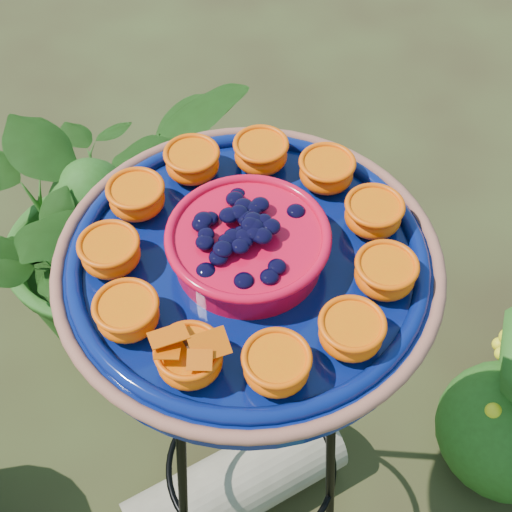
# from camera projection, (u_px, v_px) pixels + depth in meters

# --- Properties ---
(tripod_stand) EXTENTS (0.47, 0.47, 0.98)m
(tripod_stand) POSITION_uv_depth(u_px,v_px,m) (250.00, 408.00, 1.29)
(tripod_stand) COLOR black
(tripod_stand) RESTS_ON ground
(feeder_dish) EXTENTS (0.66, 0.66, 0.12)m
(feeder_dish) POSITION_uv_depth(u_px,v_px,m) (248.00, 260.00, 0.95)
(feeder_dish) COLOR #071558
(feeder_dish) RESTS_ON tripod_stand
(driftwood_log) EXTENTS (0.50, 0.50, 0.18)m
(driftwood_log) POSITION_uv_depth(u_px,v_px,m) (236.00, 484.00, 1.72)
(driftwood_log) COLOR gray
(driftwood_log) RESTS_ON ground
(shrub_back_left) EXTENTS (0.90, 0.94, 0.81)m
(shrub_back_left) POSITION_uv_depth(u_px,v_px,m) (97.00, 217.00, 1.84)
(shrub_back_left) COLOR #234B14
(shrub_back_left) RESTS_ON ground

